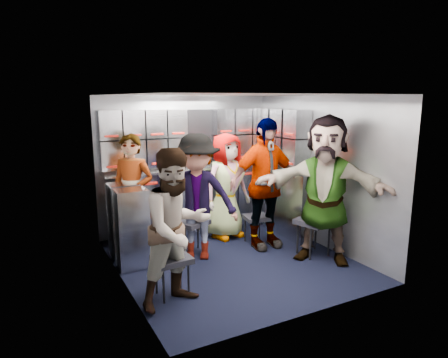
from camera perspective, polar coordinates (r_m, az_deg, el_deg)
name	(u,v)px	position (r m, az deg, el deg)	size (l,w,h in m)	color
floor	(232,260)	(5.28, 1.17, -11.49)	(3.00, 3.00, 0.00)	black
wall_back	(187,164)	(6.30, -5.37, 2.20)	(2.80, 0.04, 2.10)	gray
wall_left	(120,193)	(4.48, -14.69, -1.95)	(0.04, 3.00, 2.10)	gray
wall_right	(320,171)	(5.76, 13.52, 1.05)	(0.04, 3.00, 2.10)	gray
ceiling	(233,95)	(4.86, 1.28, 11.94)	(2.80, 3.00, 0.02)	silver
cart_bank_back	(192,201)	(6.22, -4.54, -3.12)	(2.68, 0.38, 0.99)	#9298A1
cart_bank_left	(128,225)	(5.20, -13.53, -6.39)	(0.38, 0.76, 0.99)	#9298A1
counter	(192,168)	(6.11, -4.61, 1.60)	(2.68, 0.42, 0.03)	#B0B2B7
locker_bank_back	(190,136)	(6.11, -4.91, 6.08)	(2.68, 0.28, 0.82)	#9298A1
locker_bank_right	(283,136)	(6.15, 8.36, 6.04)	(0.28, 1.00, 0.82)	#9298A1
right_cabinet	(284,201)	(6.24, 8.63, -3.13)	(0.28, 1.20, 1.00)	#9298A1
coffee_niche	(199,137)	(6.23, -3.58, 6.02)	(0.46, 0.16, 0.84)	black
red_latch_strip	(197,179)	(5.96, -3.84, 0.03)	(2.60, 0.02, 0.03)	#B4170E
jump_seat_near_left	(172,261)	(4.30, -7.47, -11.53)	(0.39, 0.37, 0.44)	black
jump_seat_mid_left	(192,224)	(5.39, -4.64, -6.44)	(0.50, 0.49, 0.46)	black
jump_seat_center	(221,209)	(6.17, -0.45, -4.26)	(0.48, 0.47, 0.44)	black
jump_seat_mid_right	(256,219)	(5.80, 4.66, -5.69)	(0.39, 0.37, 0.40)	black
jump_seat_near_right	(314,223)	(5.44, 12.71, -6.15)	(0.52, 0.50, 0.50)	black
attendant_standing	(133,195)	(5.40, -12.94, -2.26)	(0.59, 0.39, 1.61)	black
attendant_arc_a	(177,228)	(3.99, -6.73, -7.02)	(0.78, 0.61, 1.60)	black
attendant_arc_b	(197,197)	(5.12, -3.92, -2.63)	(1.05, 0.61, 1.63)	black
attendant_arc_c	(226,186)	(5.92, 0.34, -1.00)	(0.76, 0.50, 1.57)	black
attendant_arc_d	(264,184)	(5.51, 5.75, -0.70)	(1.06, 0.44, 1.81)	black
attendant_arc_e	(325,189)	(5.18, 14.23, -1.42)	(1.74, 0.55, 1.87)	black
bottle_left	(169,161)	(5.91, -7.88, 2.60)	(0.07, 0.07, 0.26)	white
bottle_mid	(160,163)	(5.86, -9.20, 2.32)	(0.07, 0.07, 0.22)	white
bottle_right	(227,157)	(6.30, 0.46, 3.11)	(0.07, 0.07, 0.23)	white
cup_left	(128,169)	(5.74, -13.49, 1.35)	(0.08, 0.08, 0.11)	#CABB8F
cup_right	(255,159)	(6.55, 4.44, 2.87)	(0.08, 0.08, 0.11)	#CABB8F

